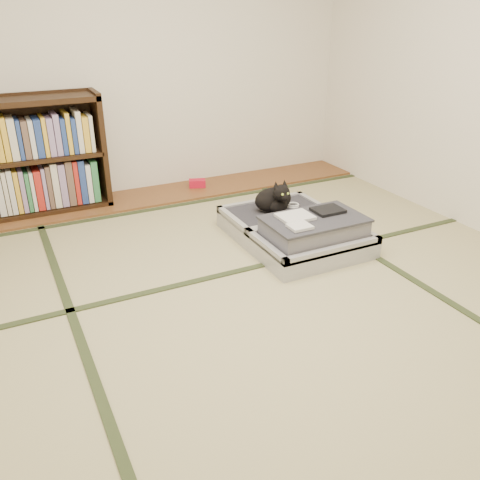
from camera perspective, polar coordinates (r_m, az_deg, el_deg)
name	(u,v)px	position (r m, az deg, el deg)	size (l,w,h in m)	color
floor	(259,303)	(2.98, 2.15, -7.11)	(4.50, 4.50, 0.00)	tan
wood_strip	(154,196)	(4.66, -9.65, 4.91)	(4.00, 0.50, 0.02)	brown
red_item	(197,183)	(4.80, -4.82, 6.37)	(0.15, 0.09, 0.07)	red
room_shell	(264,33)	(2.53, 2.71, 22.24)	(4.50, 4.50, 4.50)	white
tatami_borders	(224,267)	(3.36, -1.86, -3.03)	(4.00, 4.50, 0.01)	#2D381E
bookcase	(8,162)	(4.43, -24.62, 7.93)	(1.50, 0.34, 0.96)	black
suitcase	(297,230)	(3.67, 6.41, 1.11)	(0.77, 1.02, 0.30)	#A9A9AE
cat	(275,199)	(3.83, 3.95, 4.60)	(0.34, 0.34, 0.27)	black
cable_coil	(293,205)	(3.98, 5.94, 3.90)	(0.11, 0.11, 0.03)	white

